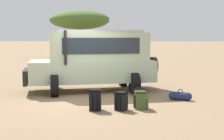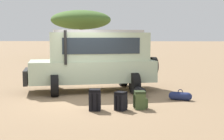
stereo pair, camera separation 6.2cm
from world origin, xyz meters
TOP-DOWN VIEW (x-y plane):
  - ground_plane at (0.00, 0.00)m, footprint 320.00×320.00m
  - safari_vehicle at (-0.11, 2.16)m, footprint 5.46×3.60m
  - backpack_beside_front_wheel at (1.77, -0.92)m, footprint 0.45×0.39m
  - backpack_cluster_center at (0.44, -1.26)m, footprint 0.37×0.43m
  - backpack_near_rear_wheel at (1.20, -1.17)m, footprint 0.40×0.44m
  - duffel_bag_low_black_case at (1.70, 1.20)m, footprint 0.55×0.92m
  - duffel_bag_soft_canvas at (3.13, 0.54)m, footprint 0.78×0.43m
  - acacia_tree_far_left at (-4.90, 22.86)m, footprint 6.41×5.85m

SIDE VIEW (x-z plane):
  - ground_plane at x=0.00m, z-range 0.00..0.00m
  - duffel_bag_soft_canvas at x=3.13m, z-range -0.05..0.33m
  - duffel_bag_low_black_case at x=1.70m, z-range -0.05..0.39m
  - backpack_beside_front_wheel at x=1.77m, z-range -0.01..0.54m
  - backpack_near_rear_wheel at x=1.20m, z-range -0.01..0.55m
  - backpack_cluster_center at x=0.44m, z-range -0.01..0.63m
  - safari_vehicle at x=-0.11m, z-range 0.07..2.51m
  - acacia_tree_far_left at x=-4.90m, z-range 1.48..6.50m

